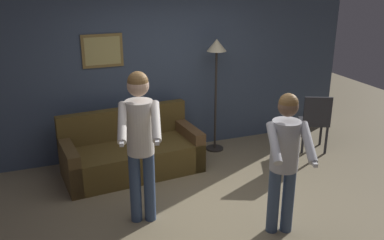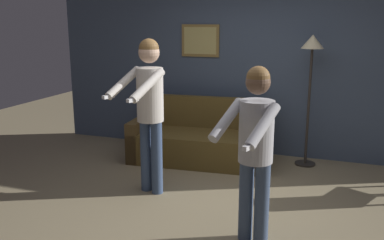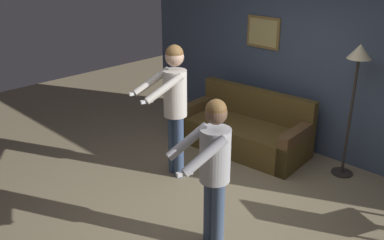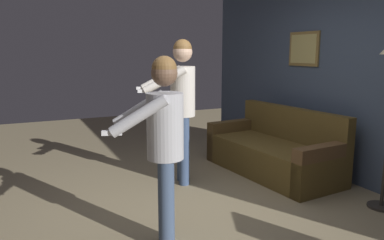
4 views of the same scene
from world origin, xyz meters
name	(u,v)px [view 1 (image 1 of 4)]	position (x,y,z in m)	size (l,w,h in m)	color
ground_plane	(215,214)	(0.00, 0.00, 0.00)	(12.00, 12.00, 0.00)	gray
back_wall_assembly	(160,70)	(-0.01, 2.11, 1.30)	(6.40, 0.09, 2.60)	#435269
couch	(132,154)	(-0.65, 1.45, 0.28)	(1.96, 1.01, 0.87)	brown
torchiere_lamp	(216,62)	(0.78, 1.77, 1.44)	(0.30, 0.30, 1.78)	#332D28
person_standing_left	(140,134)	(-0.83, 0.17, 1.08)	(0.54, 0.73, 1.77)	#3A4E72
person_standing_right	(285,153)	(0.53, -0.58, 0.95)	(0.55, 0.67, 1.60)	#415371
dining_chair_distant	(315,120)	(2.21, 1.15, 0.53)	(0.55, 0.55, 0.93)	#2D2D33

